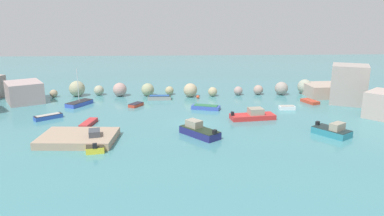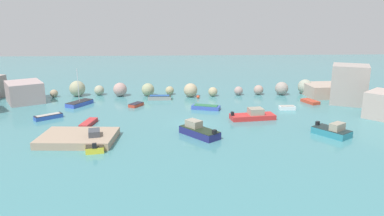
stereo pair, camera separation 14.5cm
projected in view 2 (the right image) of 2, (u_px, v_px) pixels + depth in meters
cove_water at (194, 124)px, 47.86m from camera, size 160.00×160.00×0.00m
rock_breakwater at (185, 89)px, 64.11m from camera, size 45.69×4.22×2.67m
stone_dock at (78, 138)px, 41.18m from camera, size 8.55×6.38×0.82m
channel_buoy at (198, 97)px, 62.01m from camera, size 0.54×0.54×0.54m
moored_boat_0 at (89, 123)px, 47.37m from camera, size 1.72×3.87×0.48m
moored_boat_1 at (79, 103)px, 57.41m from camera, size 3.73×4.66×5.76m
moored_boat_2 at (310, 102)px, 58.91m from camera, size 2.37×3.40×0.47m
moored_boat_3 at (199, 131)px, 43.06m from camera, size 4.76×5.22×1.71m
moored_boat_4 at (332, 131)px, 43.14m from camera, size 4.16×4.63×1.65m
moored_boat_5 at (95, 141)px, 40.00m from camera, size 2.86×5.56×1.47m
moored_boat_6 at (160, 97)px, 61.23m from camera, size 3.82×1.50×0.69m
moored_boat_7 at (206, 107)px, 55.02m from camera, size 4.42×2.76×0.64m
moored_boat_8 at (48, 117)px, 50.04m from camera, size 3.58×3.13×0.61m
moored_boat_9 at (253, 115)px, 49.90m from camera, size 6.21×2.96×1.50m
moored_boat_10 at (287, 108)px, 54.81m from camera, size 2.36×1.03×0.62m
moored_boat_11 at (136, 105)px, 56.80m from camera, size 2.32×2.69×0.51m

